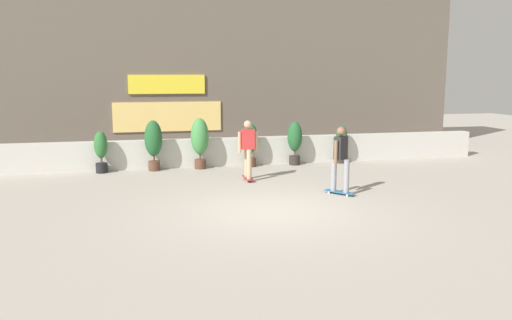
{
  "coord_description": "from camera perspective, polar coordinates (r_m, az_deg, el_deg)",
  "views": [
    {
      "loc": [
        -2.87,
        -10.64,
        2.97
      ],
      "look_at": [
        0.0,
        1.5,
        0.9
      ],
      "focal_mm": 36.36,
      "sensor_mm": 36.0,
      "label": 1
    }
  ],
  "objects": [
    {
      "name": "planter_wall",
      "position": [
        17.07,
        -3.48,
        0.92
      ],
      "size": [
        18.0,
        0.4,
        0.9
      ],
      "primitive_type": "cube",
      "color": "beige",
      "rests_on": "ground"
    },
    {
      "name": "potted_plant_2",
      "position": [
        16.43,
        -6.2,
        2.3
      ],
      "size": [
        0.57,
        0.57,
        1.61
      ],
      "color": "brown",
      "rests_on": "ground"
    },
    {
      "name": "potted_plant_5",
      "position": [
        17.7,
        9.38,
        1.9
      ],
      "size": [
        0.4,
        0.4,
        1.26
      ],
      "color": "#2D2823",
      "rests_on": "ground"
    },
    {
      "name": "building_backdrop",
      "position": [
        20.83,
        -5.48,
        10.15
      ],
      "size": [
        20.0,
        2.08,
        6.5
      ],
      "color": "#60564C",
      "rests_on": "ground"
    },
    {
      "name": "potted_plant_1",
      "position": [
        16.33,
        -11.22,
        2.03
      ],
      "size": [
        0.55,
        0.55,
        1.57
      ],
      "color": "brown",
      "rests_on": "ground"
    },
    {
      "name": "skater_by_wall_left",
      "position": [
        14.53,
        -0.9,
        1.4
      ],
      "size": [
        0.56,
        0.8,
        1.7
      ],
      "color": "maroon",
      "rests_on": "ground"
    },
    {
      "name": "potted_plant_3",
      "position": [
        16.73,
        -0.62,
        2.01
      ],
      "size": [
        0.47,
        0.47,
        1.42
      ],
      "color": "brown",
      "rests_on": "ground"
    },
    {
      "name": "skater_far_left",
      "position": [
        12.96,
        9.28,
        0.3
      ],
      "size": [
        0.65,
        0.76,
        1.7
      ],
      "color": "#266699",
      "rests_on": "ground"
    },
    {
      "name": "potted_plant_4",
      "position": [
        17.12,
        4.29,
        2.2
      ],
      "size": [
        0.48,
        0.48,
        1.43
      ],
      "color": "#2D2823",
      "rests_on": "ground"
    },
    {
      "name": "potted_plant_0",
      "position": [
        16.37,
        -16.69,
        1.07
      ],
      "size": [
        0.4,
        0.4,
        1.28
      ],
      "color": "black",
      "rests_on": "ground"
    },
    {
      "name": "ground_plane",
      "position": [
        11.41,
        1.74,
        -5.67
      ],
      "size": [
        48.0,
        48.0,
        0.0
      ],
      "primitive_type": "plane",
      "color": "#A8A093"
    }
  ]
}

